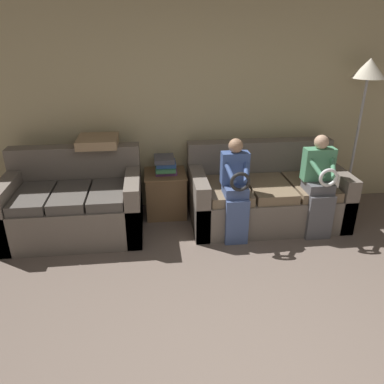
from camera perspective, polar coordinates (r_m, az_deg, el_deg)
wall_back at (r=4.75m, az=1.12°, el=12.64°), size 6.97×0.06×2.55m
couch_main at (r=4.66m, az=11.02°, el=-0.42°), size 1.83×0.98×0.91m
couch_side at (r=4.48m, az=-17.42°, el=-1.93°), size 1.51×0.94×0.94m
child_left_seated at (r=4.05m, az=6.69°, el=0.71°), size 0.30×0.37×1.13m
child_right_seated at (r=4.36m, az=18.83°, el=1.21°), size 0.34×0.37×1.14m
side_shelf at (r=4.72m, az=-4.03°, el=-0.13°), size 0.51×0.51×0.55m
book_stack at (r=4.59m, az=-4.11°, el=4.13°), size 0.27×0.32×0.21m
floor_lamp at (r=4.97m, az=25.15°, el=15.23°), size 0.37×0.37×1.88m
throw_pillow at (r=4.51m, az=-14.14°, el=7.51°), size 0.46×0.46×0.10m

